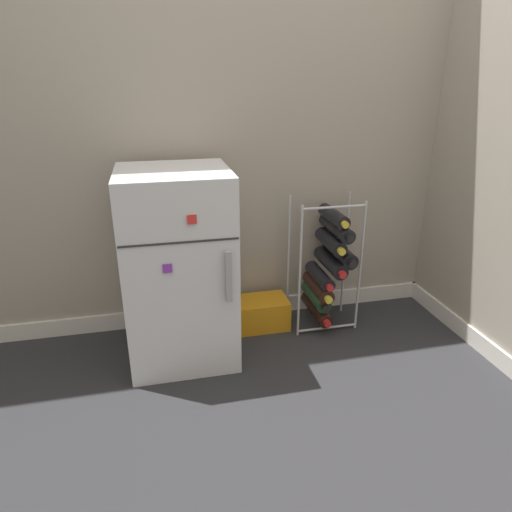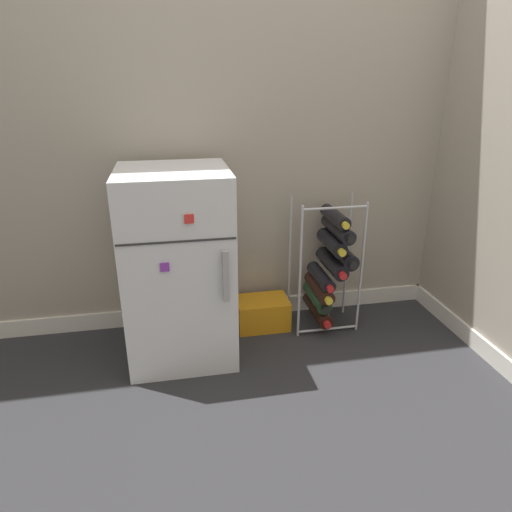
% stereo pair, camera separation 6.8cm
% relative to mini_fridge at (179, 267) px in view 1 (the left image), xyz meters
% --- Properties ---
extents(ground_plane, '(14.00, 14.00, 0.00)m').
position_rel_mini_fridge_xyz_m(ground_plane, '(0.38, -0.38, -0.44)').
color(ground_plane, '#28282B').
extents(wall_back, '(7.01, 0.07, 2.50)m').
position_rel_mini_fridge_xyz_m(wall_back, '(0.38, 0.32, 0.80)').
color(wall_back, '#9E9384').
rests_on(wall_back, ground_plane).
extents(mini_fridge, '(0.47, 0.49, 0.88)m').
position_rel_mini_fridge_xyz_m(mini_fridge, '(0.00, 0.00, 0.00)').
color(mini_fridge, silver).
rests_on(mini_fridge, ground_plane).
extents(wine_rack, '(0.33, 0.33, 0.68)m').
position_rel_mini_fridge_xyz_m(wine_rack, '(0.75, 0.11, -0.10)').
color(wine_rack, '#B2B2B7').
rests_on(wine_rack, ground_plane).
extents(soda_box, '(0.27, 0.19, 0.15)m').
position_rel_mini_fridge_xyz_m(soda_box, '(0.42, 0.15, -0.36)').
color(soda_box, orange).
rests_on(soda_box, ground_plane).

